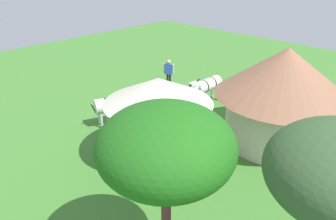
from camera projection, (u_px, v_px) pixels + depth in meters
ground_plane at (172, 120)px, 15.06m from camera, size 36.00×36.00×0.00m
thatched_hut at (282, 91)px, 12.48m from camera, size 5.19×5.19×3.89m
shade_umbrella at (158, 91)px, 11.20m from camera, size 3.90×3.90×3.13m
patio_dining_table at (159, 141)px, 12.07m from camera, size 1.60×1.05×0.74m
patio_chair_east_end at (183, 158)px, 11.27m from camera, size 0.47×0.45×0.90m
patio_chair_west_end at (174, 129)px, 13.17m from camera, size 0.53×0.55×0.90m
patio_chair_near_hut at (125, 144)px, 12.13m from camera, size 0.61×0.61×0.90m
guest_beside_umbrella at (114, 122)px, 12.75m from camera, size 0.53×0.36×1.60m
standing_watcher at (169, 71)px, 18.27m from camera, size 0.40×0.54×1.67m
striped_lounge_chair at (166, 102)px, 16.20m from camera, size 0.61×0.86×0.59m
zebra_nearest_camera at (207, 86)px, 16.42m from camera, size 2.34×0.68×1.48m
zebra_by_umbrella at (114, 104)px, 14.34m from camera, size 2.15×1.19×1.48m
acacia_tree_far_lawn at (166, 148)px, 6.47m from camera, size 2.86×2.86×4.31m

